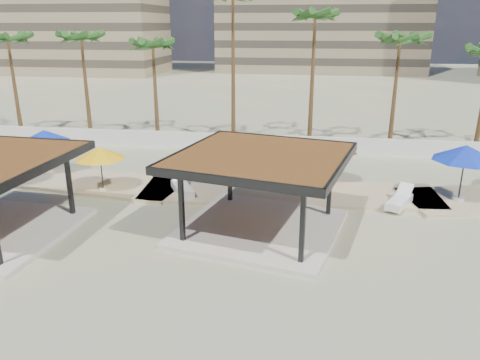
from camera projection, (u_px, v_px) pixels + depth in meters
The scene contains 16 objects.
ground at pixel (230, 250), 19.22m from camera, with size 200.00×200.00×0.00m, color tan.
promenade at pixel (289, 189), 26.10m from camera, with size 44.45×7.97×0.24m.
boundary_wall at pixel (268, 143), 34.03m from camera, with size 56.00×0.30×1.20m, color silver.
pavilion_central at pixel (261, 185), 20.44m from camera, with size 8.48×8.48×3.58m.
umbrella_a at pixel (44, 136), 28.13m from camera, with size 3.07×3.07×2.62m.
umbrella_b at pixel (100, 153), 25.11m from camera, with size 2.91×2.91×2.39m.
umbrella_c at pixel (334, 146), 26.50m from camera, with size 3.32×3.32×2.41m.
umbrella_d at pixel (466, 153), 23.44m from camera, with size 3.48×3.48×2.92m.
lounger_a at pixel (182, 188), 25.33m from camera, with size 1.83×2.49×0.91m.
lounger_b at pixel (399, 201), 23.48m from camera, with size 1.69×2.37×0.87m.
palm_a at pixel (8, 42), 37.01m from camera, with size 3.00×3.00×8.60m.
palm_b at pixel (81, 41), 36.49m from camera, with size 3.00×3.00×8.70m.
palm_c at pixel (153, 48), 35.21m from camera, with size 3.00×3.00×8.22m.
palm_d at pixel (233, 3), 34.10m from camera, with size 3.00×3.00×11.61m.
palm_e at pixel (315, 21), 33.17m from camera, with size 3.00×3.00×10.25m.
palm_f at pixel (400, 43), 32.96m from camera, with size 3.00×3.00×8.68m.
Camera 1 is at (3.02, -17.04, 8.85)m, focal length 35.00 mm.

